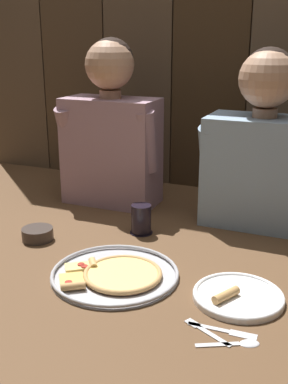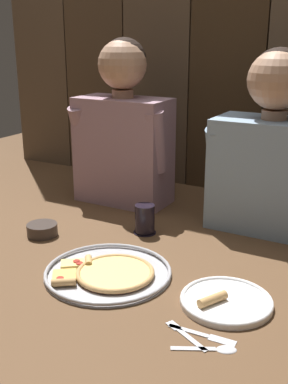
{
  "view_description": "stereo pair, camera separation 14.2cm",
  "coord_description": "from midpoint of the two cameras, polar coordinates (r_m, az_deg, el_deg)",
  "views": [
    {
      "loc": [
        0.53,
        -1.14,
        0.63
      ],
      "look_at": [
        -0.0,
        0.1,
        0.18
      ],
      "focal_mm": 44.52,
      "sensor_mm": 36.0,
      "label": 1
    },
    {
      "loc": [
        0.66,
        -1.08,
        0.63
      ],
      "look_at": [
        -0.0,
        0.1,
        0.18
      ],
      "focal_mm": 44.52,
      "sensor_mm": 36.0,
      "label": 2
    }
  ],
  "objects": [
    {
      "name": "table_spoon",
      "position": [
        1.07,
        7.44,
        -17.58
      ],
      "size": [
        0.13,
        0.08,
        0.01
      ],
      "color": "silver",
      "rests_on": "ground"
    },
    {
      "name": "drinking_glass",
      "position": [
        1.57,
        -2.93,
        -3.34
      ],
      "size": [
        0.08,
        0.08,
        0.1
      ],
      "color": "black",
      "rests_on": "ground"
    },
    {
      "name": "diner_right",
      "position": [
        1.62,
        11.56,
        5.29
      ],
      "size": [
        0.4,
        0.22,
        0.59
      ],
      "color": "#849EB7",
      "rests_on": "ground"
    },
    {
      "name": "table_fork",
      "position": [
        1.1,
        3.58,
        -16.36
      ],
      "size": [
        0.12,
        0.07,
        0.01
      ],
      "color": "silver",
      "rests_on": "ground"
    },
    {
      "name": "dipping_bowl",
      "position": [
        1.58,
        -15.18,
        -4.85
      ],
      "size": [
        0.1,
        0.1,
        0.04
      ],
      "color": "#3D332D",
      "rests_on": "ground"
    },
    {
      "name": "table_knife",
      "position": [
        1.1,
        5.64,
        -16.25
      ],
      "size": [
        0.16,
        0.02,
        0.01
      ],
      "color": "silver",
      "rests_on": "ground"
    },
    {
      "name": "dinner_plate",
      "position": [
        1.22,
        7.86,
        -12.31
      ],
      "size": [
        0.23,
        0.23,
        0.03
      ],
      "color": "white",
      "rests_on": "ground"
    },
    {
      "name": "wooden_backdrop_wall",
      "position": [
        1.97,
        5.99,
        20.15
      ],
      "size": [
        2.19,
        0.03,
        1.39
      ],
      "color": "brown",
      "rests_on": "ground"
    },
    {
      "name": "ground_plane",
      "position": [
        1.41,
        -4.5,
        -8.23
      ],
      "size": [
        3.2,
        3.2,
        0.0
      ],
      "primitive_type": "plane",
      "color": "brown"
    },
    {
      "name": "pizza_tray",
      "position": [
        1.32,
        -6.6,
        -9.76
      ],
      "size": [
        0.35,
        0.35,
        0.03
      ],
      "color": "#B2B2B7",
      "rests_on": "ground"
    },
    {
      "name": "diner_left",
      "position": [
        1.81,
        -6.25,
        7.58
      ],
      "size": [
        0.39,
        0.21,
        0.62
      ],
      "color": "gray",
      "rests_on": "ground"
    }
  ]
}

